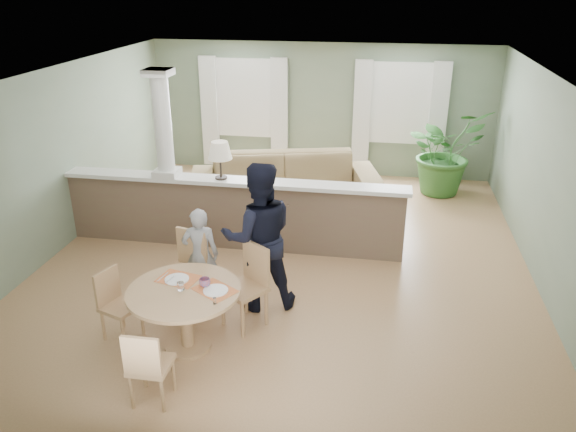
% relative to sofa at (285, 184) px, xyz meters
% --- Properties ---
extents(ground, '(8.00, 8.00, 0.00)m').
position_rel_sofa_xyz_m(ground, '(0.37, -1.82, -0.49)').
color(ground, tan).
rests_on(ground, ground).
extents(room_shell, '(7.02, 8.02, 2.71)m').
position_rel_sofa_xyz_m(room_shell, '(0.34, -1.19, 1.33)').
color(room_shell, gray).
rests_on(room_shell, ground).
extents(pony_wall, '(5.32, 0.38, 2.70)m').
position_rel_sofa_xyz_m(pony_wall, '(-0.61, -1.62, 0.22)').
color(pony_wall, brown).
rests_on(pony_wall, ground).
extents(sofa, '(3.54, 2.08, 0.97)m').
position_rel_sofa_xyz_m(sofa, '(0.00, 0.00, 0.00)').
color(sofa, olive).
rests_on(sofa, ground).
extents(houseplant, '(1.96, 1.92, 1.65)m').
position_rel_sofa_xyz_m(houseplant, '(2.85, 1.38, 0.34)').
color(houseplant, '#2E6227').
rests_on(houseplant, ground).
extents(dining_table, '(1.25, 1.25, 0.85)m').
position_rel_sofa_xyz_m(dining_table, '(-0.36, -4.23, 0.12)').
color(dining_table, tan).
rests_on(dining_table, ground).
extents(chair_far_boy, '(0.54, 0.54, 0.99)m').
position_rel_sofa_xyz_m(chair_far_boy, '(-0.65, -3.32, 0.06)').
color(chair_far_boy, tan).
rests_on(chair_far_boy, ground).
extents(chair_far_man, '(0.64, 0.64, 1.01)m').
position_rel_sofa_xyz_m(chair_far_man, '(0.21, -3.61, 0.07)').
color(chair_far_man, tan).
rests_on(chair_far_man, ground).
extents(chair_near, '(0.39, 0.39, 0.86)m').
position_rel_sofa_xyz_m(chair_near, '(-0.42, -5.18, -0.01)').
color(chair_near, tan).
rests_on(chair_near, ground).
extents(chair_side, '(0.49, 0.49, 0.84)m').
position_rel_sofa_xyz_m(chair_side, '(-1.24, -4.15, -0.02)').
color(chair_side, tan).
rests_on(chair_side, ground).
extents(child_person, '(0.51, 0.39, 1.28)m').
position_rel_sofa_xyz_m(child_person, '(-0.52, -3.19, 0.15)').
color(child_person, gray).
rests_on(child_person, ground).
extents(man_person, '(1.11, 0.99, 1.91)m').
position_rel_sofa_xyz_m(man_person, '(0.25, -3.19, 0.47)').
color(man_person, black).
rests_on(man_person, ground).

